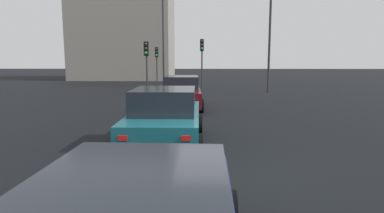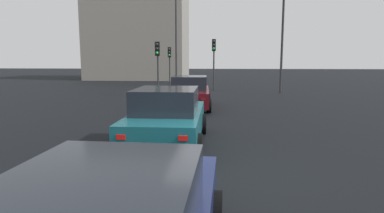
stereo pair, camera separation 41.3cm
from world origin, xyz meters
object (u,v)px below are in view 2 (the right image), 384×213
street_lamp_kerbside (283,18)px  street_lamp_far (176,27)px  traffic_light_near_right (169,58)px  traffic_light_near_left (214,54)px  car_maroon_right_lead (190,93)px  traffic_light_far_left (157,57)px  car_teal_right_second (167,118)px

street_lamp_kerbside → street_lamp_far: bearing=53.7°
traffic_light_near_right → street_lamp_far: street_lamp_far is taller
traffic_light_near_left → car_maroon_right_lead: bearing=-1.7°
traffic_light_near_left → traffic_light_near_right: 5.73m
traffic_light_far_left → street_lamp_kerbside: (2.76, -8.43, 2.69)m
traffic_light_far_left → car_teal_right_second: bearing=16.7°
car_maroon_right_lead → traffic_light_far_left: size_ratio=1.35×
car_teal_right_second → traffic_light_near_right: 20.63m
traffic_light_near_left → street_lamp_kerbside: 5.61m
traffic_light_near_right → traffic_light_far_left: (-8.37, -0.43, 0.02)m
street_lamp_kerbside → traffic_light_near_left: bearing=72.2°
traffic_light_near_left → street_lamp_kerbside: bearing=77.2°
car_teal_right_second → street_lamp_far: street_lamp_far is taller
traffic_light_far_left → street_lamp_kerbside: size_ratio=0.39×
traffic_light_near_left → traffic_light_near_right: bearing=-130.2°
traffic_light_near_left → traffic_light_far_left: bearing=-34.9°
street_lamp_kerbside → car_maroon_right_lead: bearing=142.7°
car_teal_right_second → traffic_light_near_left: size_ratio=1.14×
car_maroon_right_lead → traffic_light_near_right: bearing=10.4°
street_lamp_far → car_maroon_right_lead: bearing=-170.3°
traffic_light_far_left → street_lamp_kerbside: 9.27m
car_teal_right_second → street_lamp_far: bearing=6.5°
car_maroon_right_lead → traffic_light_far_left: (5.02, 2.51, 1.79)m
car_teal_right_second → traffic_light_near_left: (16.30, -1.17, 2.07)m
car_maroon_right_lead → street_lamp_far: street_lamp_far is taller
car_teal_right_second → traffic_light_near_left: traffic_light_near_left is taller
car_maroon_right_lead → street_lamp_far: bearing=7.7°
car_teal_right_second → traffic_light_near_right: size_ratio=1.28×
car_maroon_right_lead → traffic_light_near_right: size_ratio=1.36×
car_maroon_right_lead → traffic_light_near_left: traffic_light_near_left is taller
car_teal_right_second → street_lamp_far: size_ratio=0.49×
car_maroon_right_lead → car_teal_right_second: 6.97m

